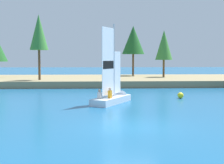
% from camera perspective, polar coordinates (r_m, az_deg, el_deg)
% --- Properties ---
extents(ground_plane, '(200.00, 200.00, 0.00)m').
position_cam_1_polar(ground_plane, '(15.27, 3.51, -8.08)').
color(ground_plane, '#195684').
extents(shore_bank, '(80.00, 14.36, 0.77)m').
position_cam_1_polar(shore_bank, '(41.37, -0.57, 0.31)').
color(shore_bank, '#897A56').
rests_on(shore_bank, ground).
extents(shoreline_tree_midleft, '(2.11, 2.11, 7.53)m').
position_cam_1_polar(shoreline_tree_midleft, '(37.44, -13.12, 8.71)').
color(shoreline_tree_midleft, brown).
rests_on(shoreline_tree_midleft, shore_bank).
extents(shoreline_tree_centre, '(3.23, 3.23, 7.16)m').
position_cam_1_polar(shoreline_tree_centre, '(45.84, 3.86, 7.58)').
color(shoreline_tree_centre, brown).
rests_on(shoreline_tree_centre, shore_bank).
extents(shoreline_tree_midright, '(2.29, 2.29, 6.26)m').
position_cam_1_polar(shoreline_tree_midright, '(42.90, 9.39, 6.60)').
color(shoreline_tree_midright, brown).
rests_on(shoreline_tree_midright, shore_bank).
extents(sailboat, '(3.40, 4.73, 6.11)m').
position_cam_1_polar(sailboat, '(23.50, 0.58, -2.48)').
color(sailboat, silver).
rests_on(sailboat, ground).
extents(channel_buoy, '(0.49, 0.49, 0.49)m').
position_cam_1_polar(channel_buoy, '(26.35, 12.30, -2.38)').
color(channel_buoy, yellow).
rests_on(channel_buoy, ground).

